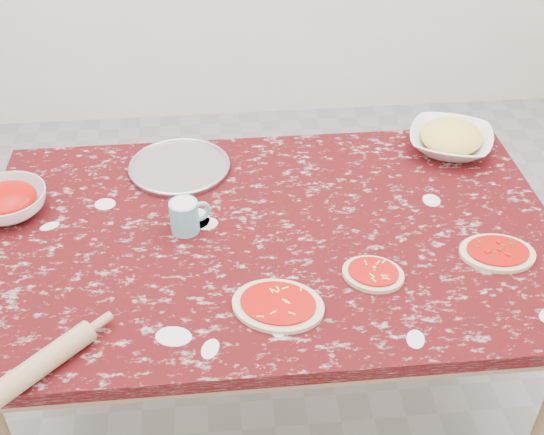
{
  "coord_description": "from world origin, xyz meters",
  "views": [
    {
      "loc": [
        -0.14,
        -1.47,
        1.96
      ],
      "look_at": [
        0.0,
        0.0,
        0.8
      ],
      "focal_mm": 45.34,
      "sensor_mm": 36.0,
      "label": 1
    }
  ],
  "objects_px": {
    "cheese_bowl": "(450,141)",
    "flour_mug": "(186,216)",
    "worktable": "(272,254)",
    "sauce_bowl": "(8,203)",
    "rolling_pin": "(41,364)",
    "pizza_tray": "(180,167)"
  },
  "relations": [
    {
      "from": "cheese_bowl",
      "to": "flour_mug",
      "type": "bearing_deg",
      "value": -158.73
    },
    {
      "from": "worktable",
      "to": "sauce_bowl",
      "type": "height_order",
      "value": "sauce_bowl"
    },
    {
      "from": "flour_mug",
      "to": "rolling_pin",
      "type": "relative_size",
      "value": 0.44
    },
    {
      "from": "sauce_bowl",
      "to": "worktable",
      "type": "bearing_deg",
      "value": -12.19
    },
    {
      "from": "worktable",
      "to": "cheese_bowl",
      "type": "height_order",
      "value": "cheese_bowl"
    },
    {
      "from": "worktable",
      "to": "pizza_tray",
      "type": "xyz_separation_m",
      "value": [
        -0.26,
        0.34,
        0.09
      ]
    },
    {
      "from": "cheese_bowl",
      "to": "rolling_pin",
      "type": "xyz_separation_m",
      "value": [
        -1.16,
        -0.8,
        -0.01
      ]
    },
    {
      "from": "sauce_bowl",
      "to": "flour_mug",
      "type": "bearing_deg",
      "value": -14.1
    },
    {
      "from": "flour_mug",
      "to": "sauce_bowl",
      "type": "bearing_deg",
      "value": 165.9
    },
    {
      "from": "cheese_bowl",
      "to": "worktable",
      "type": "bearing_deg",
      "value": -149.36
    },
    {
      "from": "rolling_pin",
      "to": "flour_mug",
      "type": "bearing_deg",
      "value": 56.29
    },
    {
      "from": "pizza_tray",
      "to": "sauce_bowl",
      "type": "xyz_separation_m",
      "value": [
        -0.48,
        -0.18,
        0.03
      ]
    },
    {
      "from": "pizza_tray",
      "to": "cheese_bowl",
      "type": "height_order",
      "value": "cheese_bowl"
    },
    {
      "from": "pizza_tray",
      "to": "sauce_bowl",
      "type": "distance_m",
      "value": 0.51
    },
    {
      "from": "worktable",
      "to": "cheese_bowl",
      "type": "relative_size",
      "value": 6.08
    },
    {
      "from": "pizza_tray",
      "to": "rolling_pin",
      "type": "bearing_deg",
      "value": -110.69
    },
    {
      "from": "sauce_bowl",
      "to": "pizza_tray",
      "type": "bearing_deg",
      "value": 20.0
    },
    {
      "from": "worktable",
      "to": "pizza_tray",
      "type": "distance_m",
      "value": 0.43
    },
    {
      "from": "worktable",
      "to": "cheese_bowl",
      "type": "bearing_deg",
      "value": 30.64
    },
    {
      "from": "rolling_pin",
      "to": "sauce_bowl",
      "type": "bearing_deg",
      "value": 107.5
    },
    {
      "from": "sauce_bowl",
      "to": "flour_mug",
      "type": "xyz_separation_m",
      "value": [
        0.5,
        -0.13,
        0.01
      ]
    },
    {
      "from": "pizza_tray",
      "to": "rolling_pin",
      "type": "relative_size",
      "value": 1.17
    }
  ]
}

